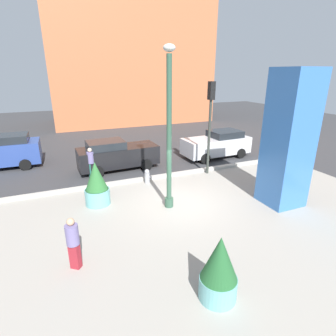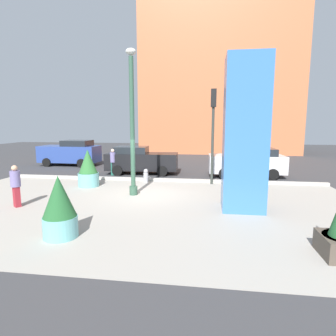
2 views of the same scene
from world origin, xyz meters
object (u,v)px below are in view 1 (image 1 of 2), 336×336
Objects in this scene: car_far_lane at (0,152)px; pedestrian_on_sidewalk at (91,161)px; lamp_post at (169,135)px; car_intersection at (217,144)px; traffic_light_corner at (210,114)px; fire_hydrant at (147,176)px; art_pillar_blue at (288,140)px; car_passing_lane at (117,155)px; potted_plant_near_right at (97,185)px; potted_plant_near_left at (219,269)px; pedestrian_crossing at (73,241)px.

car_far_lane reaches higher than pedestrian_on_sidewalk.
car_intersection is (5.69, 5.30, -2.20)m from lamp_post.
car_intersection is at bearing 4.63° from pedestrian_on_sidewalk.
traffic_light_corner reaches higher than pedestrian_on_sidewalk.
traffic_light_corner reaches higher than fire_hydrant.
traffic_light_corner is 2.98× the size of pedestrian_on_sidewalk.
lamp_post is at bearing 161.97° from art_pillar_blue.
traffic_light_corner is 12.25m from car_far_lane.
traffic_light_corner reaches higher than car_passing_lane.
potted_plant_near_right is 1.15× the size of pedestrian_on_sidewalk.
potted_plant_near_left is 1.07× the size of pedestrian_on_sidewalk.
pedestrian_crossing reaches higher than fire_hydrant.
art_pillar_blue is at bearing -42.70° from fire_hydrant.
pedestrian_crossing is at bearing -110.84° from car_passing_lane.
potted_plant_near_right is 3.26m from pedestrian_on_sidewalk.
car_intersection is 2.77× the size of pedestrian_crossing.
car_passing_lane is at bearing 109.00° from fire_hydrant.
lamp_post reaches higher than art_pillar_blue.
pedestrian_on_sidewalk is (-1.56, -0.82, 0.04)m from car_passing_lane.
lamp_post is at bearing -89.33° from fire_hydrant.
lamp_post is at bearing -80.06° from car_passing_lane.
car_passing_lane is 6.65m from car_intersection.
traffic_light_corner is at bearing -27.20° from car_far_lane.
car_far_lane is (-4.45, 6.94, 0.08)m from potted_plant_near_right.
traffic_light_corner is (3.53, 2.83, 0.24)m from lamp_post.
fire_hydrant is 6.28m from car_intersection.
lamp_post is at bearing -61.48° from pedestrian_on_sidewalk.
pedestrian_crossing is at bearing -148.39° from lamp_post.
pedestrian_crossing is (-8.55, -0.94, -1.87)m from art_pillar_blue.
pedestrian_on_sidewalk is (4.65, -3.69, -0.05)m from car_far_lane.
fire_hydrant is (-4.63, 4.27, -2.41)m from art_pillar_blue.
art_pillar_blue is 6.69m from potted_plant_near_left.
traffic_light_corner reaches higher than car_far_lane.
potted_plant_near_right is 3.07m from fire_hydrant.
potted_plant_near_right is 0.39× the size of traffic_light_corner.
pedestrian_crossing is (3.21, -10.76, -0.07)m from car_far_lane.
art_pillar_blue reaches higher than potted_plant_near_right.
car_far_lane is at bearing 152.80° from traffic_light_corner.
potted_plant_near_right reaches higher than potted_plant_near_left.
traffic_light_corner is (6.25, 1.44, 2.42)m from potted_plant_near_right.
traffic_light_corner is at bearing 103.88° from art_pillar_blue.
pedestrian_on_sidewalk is at bearing 100.22° from potted_plant_near_left.
car_intersection is at bearing 57.76° from potted_plant_near_left.
art_pillar_blue reaches higher than fire_hydrant.
potted_plant_near_left is at bearing -122.24° from car_intersection.
potted_plant_near_left is 0.36× the size of traffic_light_corner.
potted_plant_near_left is 2.36× the size of fire_hydrant.
art_pillar_blue is 8.09m from potted_plant_near_right.
pedestrian_crossing is at bearing -144.88° from traffic_light_corner.
potted_plant_near_left is 14.75m from car_far_lane.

